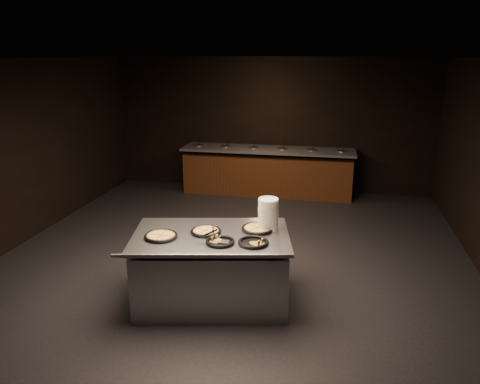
{
  "coord_description": "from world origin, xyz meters",
  "views": [
    {
      "loc": [
        1.39,
        -6.2,
        3.0
      ],
      "look_at": [
        0.06,
        0.3,
        1.0
      ],
      "focal_mm": 35.0,
      "sensor_mm": 36.0,
      "label": 1
    }
  ],
  "objects_px": {
    "serving_counter": "(211,270)",
    "pan_veggie_whole": "(161,236)",
    "plate_stack": "(268,214)",
    "pan_cheese_whole": "(206,231)"
  },
  "relations": [
    {
      "from": "pan_veggie_whole",
      "to": "pan_cheese_whole",
      "type": "bearing_deg",
      "value": 27.89
    },
    {
      "from": "plate_stack",
      "to": "serving_counter",
      "type": "bearing_deg",
      "value": -155.19
    },
    {
      "from": "pan_veggie_whole",
      "to": "plate_stack",
      "type": "bearing_deg",
      "value": 22.89
    },
    {
      "from": "pan_cheese_whole",
      "to": "serving_counter",
      "type": "bearing_deg",
      "value": -32.18
    },
    {
      "from": "serving_counter",
      "to": "pan_veggie_whole",
      "type": "bearing_deg",
      "value": -171.0
    },
    {
      "from": "serving_counter",
      "to": "pan_veggie_whole",
      "type": "relative_size",
      "value": 5.22
    },
    {
      "from": "serving_counter",
      "to": "plate_stack",
      "type": "distance_m",
      "value": 0.97
    },
    {
      "from": "plate_stack",
      "to": "pan_cheese_whole",
      "type": "relative_size",
      "value": 1.06
    },
    {
      "from": "pan_veggie_whole",
      "to": "pan_cheese_whole",
      "type": "height_order",
      "value": "same"
    },
    {
      "from": "serving_counter",
      "to": "pan_veggie_whole",
      "type": "height_order",
      "value": "pan_veggie_whole"
    }
  ]
}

